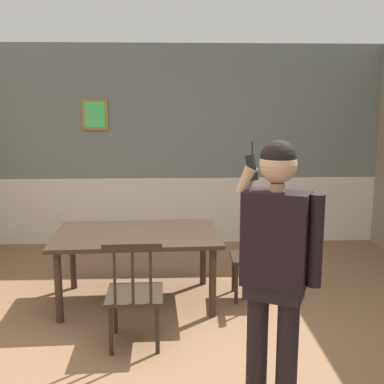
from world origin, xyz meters
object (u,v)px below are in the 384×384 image
dining_table (137,241)px  chair_near_window (254,256)px  chair_by_doorway (134,294)px  person_figure (276,258)px

dining_table → chair_near_window: chair_near_window is taller
chair_by_doorway → chair_near_window: bearing=38.2°
chair_near_window → person_figure: person_figure is taller
dining_table → person_figure: bearing=-60.2°
person_figure → chair_by_doorway: bearing=-16.4°
person_figure → dining_table: bearing=-35.0°
dining_table → person_figure: person_figure is taller
dining_table → chair_near_window: size_ratio=1.84×
dining_table → chair_by_doorway: chair_by_doorway is taller
chair_by_doorway → person_figure: (0.97, -0.86, 0.58)m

